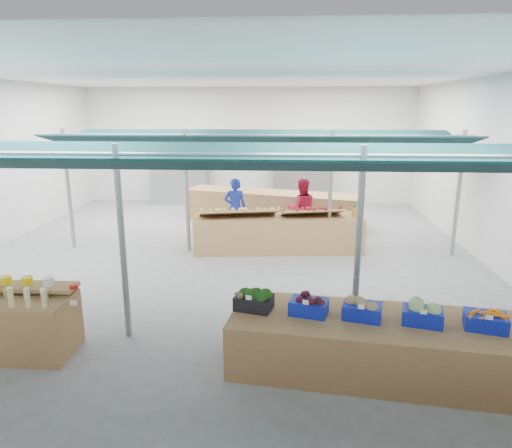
% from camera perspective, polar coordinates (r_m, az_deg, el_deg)
% --- Properties ---
extents(floor, '(13.00, 13.00, 0.00)m').
position_cam_1_polar(floor, '(11.07, -3.83, -4.04)').
color(floor, slate).
rests_on(floor, ground).
extents(hall, '(13.00, 13.00, 13.00)m').
position_cam_1_polar(hall, '(11.96, -3.12, 10.31)').
color(hall, silver).
rests_on(hall, ground).
extents(pole_grid, '(10.00, 4.60, 3.00)m').
position_cam_1_polar(pole_grid, '(8.84, -0.71, 3.41)').
color(pole_grid, gray).
rests_on(pole_grid, floor).
extents(awnings, '(9.50, 7.08, 0.30)m').
position_cam_1_polar(awnings, '(8.71, -0.73, 9.67)').
color(awnings, black).
rests_on(awnings, pole_grid).
extents(back_shelving_left, '(2.00, 0.50, 2.00)m').
position_cam_1_polar(back_shelving_left, '(17.05, -9.57, 5.80)').
color(back_shelving_left, '#B23F33').
rests_on(back_shelving_left, floor).
extents(back_shelving_right, '(2.00, 0.50, 2.00)m').
position_cam_1_polar(back_shelving_right, '(16.60, 5.80, 5.70)').
color(back_shelving_right, '#B23F33').
rests_on(back_shelving_right, floor).
extents(bottle_shelf, '(1.93, 1.17, 1.14)m').
position_cam_1_polar(bottle_shelf, '(7.70, -28.69, -10.70)').
color(bottle_shelf, brown).
rests_on(bottle_shelf, floor).
extents(veg_counter, '(4.06, 1.80, 0.76)m').
position_cam_1_polar(veg_counter, '(6.57, 14.84, -14.46)').
color(veg_counter, brown).
rests_on(veg_counter, floor).
extents(fruit_counter, '(4.21, 1.38, 0.89)m').
position_cam_1_polar(fruit_counter, '(11.38, 2.80, -1.18)').
color(fruit_counter, brown).
rests_on(fruit_counter, floor).
extents(far_counter, '(5.52, 2.52, 0.98)m').
position_cam_1_polar(far_counter, '(14.08, 2.07, 2.07)').
color(far_counter, brown).
rests_on(far_counter, floor).
extents(crate_stack, '(0.57, 0.48, 0.57)m').
position_cam_1_polar(crate_stack, '(6.84, 24.18, -14.97)').
color(crate_stack, '#0F1EA7').
rests_on(crate_stack, floor).
extents(vendor_left, '(0.64, 0.45, 1.65)m').
position_cam_1_polar(vendor_left, '(12.43, -2.62, 1.99)').
color(vendor_left, '#172C9B').
rests_on(vendor_left, floor).
extents(vendor_right, '(0.86, 0.70, 1.65)m').
position_cam_1_polar(vendor_right, '(12.36, 5.71, 1.86)').
color(vendor_right, '#B61639').
rests_on(vendor_right, floor).
extents(crate_broccoli, '(0.57, 0.46, 0.35)m').
position_cam_1_polar(crate_broccoli, '(6.42, -0.27, -9.28)').
color(crate_broccoli, black).
rests_on(crate_broccoli, veg_counter).
extents(crate_beets, '(0.57, 0.46, 0.29)m').
position_cam_1_polar(crate_beets, '(6.33, 6.62, -9.97)').
color(crate_beets, '#0F1EA7').
rests_on(crate_beets, veg_counter).
extents(crate_celeriac, '(0.57, 0.46, 0.31)m').
position_cam_1_polar(crate_celeriac, '(6.32, 13.15, -10.20)').
color(crate_celeriac, '#0F1EA7').
rests_on(crate_celeriac, veg_counter).
extents(crate_cabbage, '(0.57, 0.46, 0.35)m').
position_cam_1_polar(crate_cabbage, '(6.40, 20.11, -10.30)').
color(crate_cabbage, '#0F1EA7').
rests_on(crate_cabbage, veg_counter).
extents(crate_carrots, '(0.57, 0.46, 0.29)m').
position_cam_1_polar(crate_carrots, '(6.59, 26.76, -10.73)').
color(crate_carrots, '#0F1EA7').
rests_on(crate_carrots, veg_counter).
extents(sparrow, '(0.12, 0.09, 0.11)m').
position_cam_1_polar(sparrow, '(6.29, -2.08, -8.90)').
color(sparrow, brown).
rests_on(sparrow, crate_broccoli).
extents(pole_ribbon, '(0.12, 0.12, 0.28)m').
position_cam_1_polar(pole_ribbon, '(6.83, -21.82, -7.43)').
color(pole_ribbon, '#B90F0C').
rests_on(pole_ribbon, pole_grid).
extents(apple_heap_yellow, '(2.00, 1.05, 0.27)m').
position_cam_1_polar(apple_heap_yellow, '(11.10, -2.20, 1.67)').
color(apple_heap_yellow, '#997247').
rests_on(apple_heap_yellow, fruit_counter).
extents(apple_heap_red, '(1.61, 0.98, 0.27)m').
position_cam_1_polar(apple_heap_red, '(11.23, 7.13, 1.72)').
color(apple_heap_red, '#997247').
rests_on(apple_heap_red, fruit_counter).
extents(pineapple, '(0.14, 0.14, 0.39)m').
position_cam_1_polar(pineapple, '(11.43, 12.26, 1.80)').
color(pineapple, '#8C6019').
rests_on(pineapple, fruit_counter).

